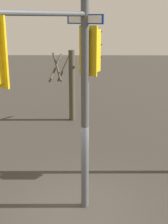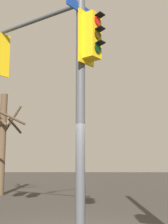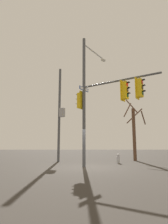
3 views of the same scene
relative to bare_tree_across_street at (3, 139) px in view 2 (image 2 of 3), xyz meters
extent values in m
cylinder|color=#4C4F54|center=(8.29, 4.19, 1.82)|extent=(0.22, 0.22, 9.20)
cylinder|color=#4C4F54|center=(6.83, 2.02, 2.69)|extent=(3.02, 4.41, 0.12)
cube|color=yellow|center=(6.69, 1.80, 1.99)|extent=(0.47, 0.38, 1.30)
cube|color=yellow|center=(8.47, 4.46, 1.77)|extent=(0.47, 0.46, 1.10)
cube|color=yellow|center=(8.37, 4.33, 1.77)|extent=(0.47, 0.36, 1.30)
cylinder|color=red|center=(8.57, 4.60, 2.11)|extent=(0.19, 0.15, 0.22)
cube|color=black|center=(8.61, 4.66, 2.23)|extent=(0.26, 0.25, 0.06)
cylinder|color=#352504|center=(8.57, 4.60, 1.77)|extent=(0.19, 0.15, 0.22)
cube|color=black|center=(8.61, 4.66, 1.89)|extent=(0.26, 0.25, 0.06)
cylinder|color=black|center=(8.57, 4.60, 1.43)|extent=(0.19, 0.15, 0.22)
cube|color=black|center=(8.61, 4.66, 1.55)|extent=(0.26, 0.25, 0.06)
cube|color=navy|center=(8.29, 4.19, 2.57)|extent=(0.92, 0.65, 0.24)
cube|color=white|center=(8.28, 4.18, 2.57)|extent=(0.83, 0.57, 0.18)
cylinder|color=brown|center=(-0.04, -0.02, -0.24)|extent=(0.35, 0.35, 5.08)
cylinder|color=brown|center=(0.13, 0.62, 0.65)|extent=(1.36, 0.47, 0.70)
cylinder|color=brown|center=(0.67, 0.45, 1.04)|extent=(1.08, 1.53, 0.77)
cylinder|color=brown|center=(-0.59, 0.23, 0.94)|extent=(0.67, 1.26, 1.65)
camera|label=1|loc=(8.35, -4.01, 2.59)|focal=50.51mm
camera|label=2|loc=(15.17, 4.41, -1.13)|focal=48.49mm
camera|label=3|loc=(-4.89, 4.30, -1.28)|focal=30.91mm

